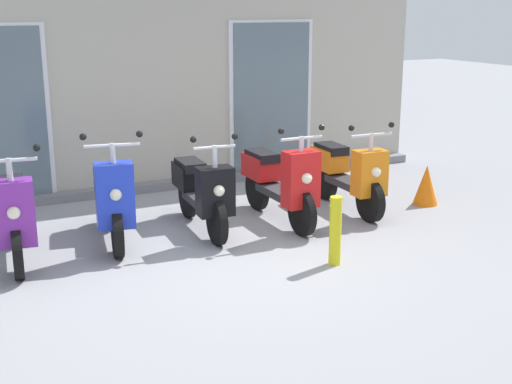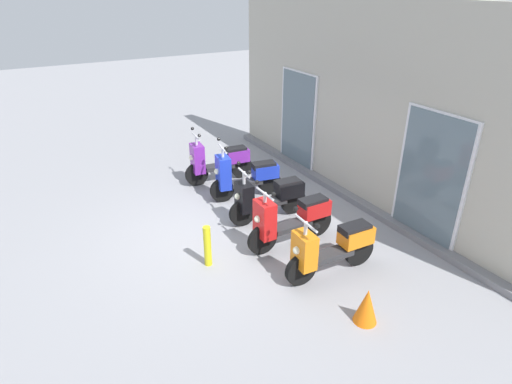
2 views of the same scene
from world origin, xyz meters
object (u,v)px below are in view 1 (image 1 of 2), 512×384
object	(u,v)px
scooter_purple	(14,213)
scooter_blue	(112,198)
curb_bollard	(335,231)
traffic_cone	(426,185)
scooter_red	(280,180)
scooter_orange	(348,173)
scooter_black	(201,190)

from	to	relation	value
scooter_purple	scooter_blue	bearing A→B (deg)	6.72
curb_bollard	scooter_purple	bearing A→B (deg)	151.85
curb_bollard	traffic_cone	distance (m)	2.57
traffic_cone	scooter_red	bearing A→B (deg)	175.66
scooter_purple	scooter_orange	distance (m)	3.99
scooter_red	scooter_black	bearing A→B (deg)	171.45
scooter_purple	scooter_red	xyz separation A→B (m)	(2.98, -0.06, 0.01)
scooter_purple	scooter_red	bearing A→B (deg)	-1.08
scooter_purple	traffic_cone	distance (m)	5.06
scooter_black	scooter_red	distance (m)	0.95
scooter_black	scooter_blue	bearing A→B (deg)	177.97
scooter_black	traffic_cone	bearing A→B (deg)	-5.66
curb_bollard	scooter_red	bearing A→B (deg)	83.99
scooter_orange	curb_bollard	world-z (taller)	scooter_orange
scooter_black	scooter_red	xyz separation A→B (m)	(0.94, -0.14, 0.04)
scooter_red	curb_bollard	distance (m)	1.47
scooter_red	scooter_orange	distance (m)	1.01
scooter_black	scooter_red	size ratio (longest dim) A/B	0.96
scooter_purple	scooter_blue	world-z (taller)	scooter_blue
scooter_red	traffic_cone	distance (m)	2.09
scooter_purple	traffic_cone	xyz separation A→B (m)	(5.05, -0.21, -0.24)
scooter_black	curb_bollard	world-z (taller)	scooter_black
scooter_purple	scooter_black	xyz separation A→B (m)	(2.04, 0.08, -0.02)
scooter_blue	scooter_orange	xyz separation A→B (m)	(2.96, -0.09, -0.02)
scooter_black	curb_bollard	xyz separation A→B (m)	(0.78, -1.60, -0.13)
scooter_blue	curb_bollard	world-z (taller)	scooter_blue
scooter_orange	scooter_black	bearing A→B (deg)	178.29
scooter_black	traffic_cone	distance (m)	3.02
scooter_red	scooter_orange	xyz separation A→B (m)	(1.00, 0.08, -0.03)
curb_bollard	scooter_orange	bearing A→B (deg)	53.05
scooter_orange	curb_bollard	xyz separation A→B (m)	(-1.16, -1.54, -0.13)
scooter_purple	scooter_orange	world-z (taller)	scooter_purple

